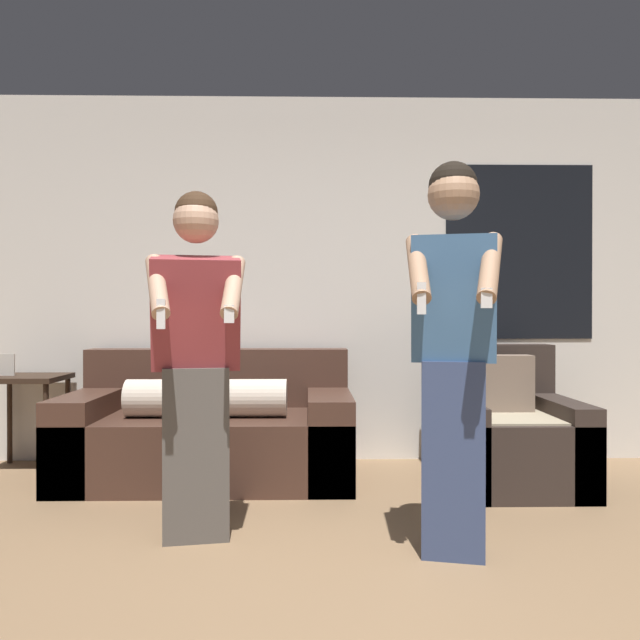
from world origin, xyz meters
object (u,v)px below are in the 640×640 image
armchair (505,436)px  person_left (196,362)px  couch (211,432)px  side_table (26,391)px  person_right (453,348)px

armchair → person_left: (-1.80, -0.95, 0.55)m
couch → side_table: couch is taller
couch → side_table: 1.36m
couch → person_right: (1.30, -1.36, 0.63)m
couch → person_right: 1.98m
couch → armchair: size_ratio=1.99×
side_table → person_left: bearing=-43.8°
person_right → couch: bearing=133.7°
couch → person_left: (0.11, -1.13, 0.55)m
person_left → person_right: person_right is taller
person_left → person_right: (1.19, -0.23, 0.08)m
side_table → person_left: (1.43, -1.37, 0.30)m
couch → side_table: bearing=170.0°
person_left → armchair: bearing=27.9°
person_left → couch: bearing=95.4°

